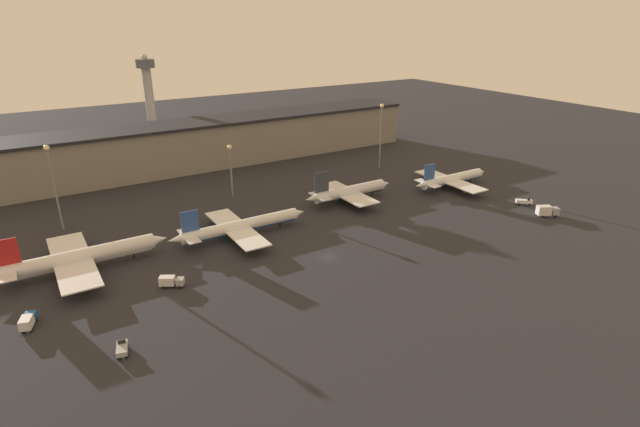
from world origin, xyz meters
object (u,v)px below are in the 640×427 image
object	(u,v)px
service_vehicle_1	(524,201)
control_tower	(149,94)
service_vehicle_3	(171,281)
airplane_1	(240,227)
airplane_3	(451,179)
service_vehicle_0	(547,211)
service_vehicle_2	(122,348)
service_vehicle_4	(28,321)
airplane_2	(349,192)
airplane_0	(78,258)

from	to	relation	value
service_vehicle_1	control_tower	distance (m)	181.80
service_vehicle_3	service_vehicle_1	bearing A→B (deg)	25.44
airplane_1	control_tower	bearing A→B (deg)	86.47
service_vehicle_1	control_tower	world-z (taller)	control_tower
airplane_3	service_vehicle_1	world-z (taller)	airplane_3
airplane_3	control_tower	size ratio (longest dim) A/B	0.82
service_vehicle_0	service_vehicle_2	distance (m)	138.03
service_vehicle_3	service_vehicle_4	world-z (taller)	service_vehicle_3
service_vehicle_0	service_vehicle_2	size ratio (longest dim) A/B	1.54
airplane_2	control_tower	size ratio (longest dim) A/B	0.81
airplane_1	service_vehicle_1	bearing A→B (deg)	-16.47
airplane_3	service_vehicle_4	world-z (taller)	airplane_3
control_tower	service_vehicle_4	bearing A→B (deg)	-114.36
service_vehicle_0	airplane_1	bearing A→B (deg)	-175.63
airplane_0	airplane_1	world-z (taller)	airplane_0
airplane_0	airplane_3	world-z (taller)	airplane_0
airplane_2	service_vehicle_3	world-z (taller)	airplane_2
service_vehicle_0	service_vehicle_4	xyz separation A→B (m)	(-153.58, 19.89, -0.45)
airplane_2	service_vehicle_2	xyz separation A→B (m)	(-89.52, -47.72, -2.47)
airplane_2	service_vehicle_1	world-z (taller)	airplane_2
airplane_0	service_vehicle_1	world-z (taller)	airplane_0
service_vehicle_2	service_vehicle_3	distance (m)	26.48
service_vehicle_1	airplane_1	bearing A→B (deg)	-155.37
airplane_0	airplane_1	distance (m)	45.51
service_vehicle_3	control_tower	distance (m)	152.67
service_vehicle_3	control_tower	world-z (taller)	control_tower
service_vehicle_3	service_vehicle_0	bearing A→B (deg)	20.13
airplane_2	service_vehicle_2	world-z (taller)	airplane_2
airplane_1	airplane_3	bearing A→B (deg)	-0.61
airplane_2	service_vehicle_4	distance (m)	108.62
airplane_1	service_vehicle_4	xyz separation A→B (m)	(-58.99, -20.05, -1.61)
service_vehicle_3	service_vehicle_4	distance (m)	31.68
service_vehicle_2	control_tower	world-z (taller)	control_tower
airplane_1	control_tower	size ratio (longest dim) A/B	0.98
service_vehicle_0	service_vehicle_4	bearing A→B (deg)	-160.12
airplane_0	service_vehicle_2	size ratio (longest dim) A/B	9.33
service_vehicle_1	service_vehicle_4	bearing A→B (deg)	-142.15
airplane_2	service_vehicle_3	xyz separation A→B (m)	(-73.40, -26.72, -1.98)
service_vehicle_0	service_vehicle_1	world-z (taller)	service_vehicle_0
airplane_2	control_tower	xyz separation A→B (m)	(-38.43, 119.77, 23.02)
service_vehicle_1	service_vehicle_2	xyz separation A→B (m)	(-141.13, -11.62, -0.07)
service_vehicle_2	service_vehicle_4	distance (m)	25.56
airplane_3	service_vehicle_2	bearing A→B (deg)	-163.55
airplane_1	control_tower	distance (m)	129.53
service_vehicle_3	service_vehicle_4	size ratio (longest dim) A/B	0.99
airplane_0	service_vehicle_3	bearing A→B (deg)	-49.72
airplane_2	service_vehicle_0	bearing A→B (deg)	-44.39
airplane_1	service_vehicle_1	world-z (taller)	airplane_1
airplane_1	service_vehicle_0	size ratio (longest dim) A/B	5.84
airplane_3	service_vehicle_2	size ratio (longest dim) A/B	7.49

